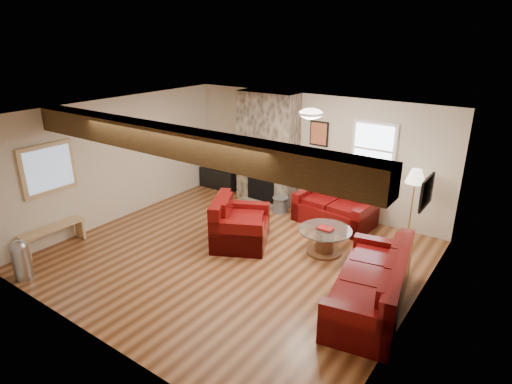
# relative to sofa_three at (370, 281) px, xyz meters

# --- Properties ---
(room) EXTENTS (8.00, 8.00, 8.00)m
(room) POSITION_rel_sofa_three_xyz_m (-2.48, 0.07, 0.83)
(room) COLOR #552E16
(room) RESTS_ON ground
(floor) EXTENTS (6.00, 6.00, 0.00)m
(floor) POSITION_rel_sofa_three_xyz_m (-2.48, 0.07, -0.42)
(floor) COLOR #552E16
(floor) RESTS_ON ground
(oak_beam) EXTENTS (6.00, 0.36, 0.38)m
(oak_beam) POSITION_rel_sofa_three_xyz_m (-2.48, -1.18, 1.89)
(oak_beam) COLOR #301E0E
(oak_beam) RESTS_ON room
(chimney_breast) EXTENTS (1.40, 0.67, 2.50)m
(chimney_breast) POSITION_rel_sofa_three_xyz_m (-3.48, 2.56, 0.80)
(chimney_breast) COLOR #363029
(chimney_breast) RESTS_ON floor
(back_window) EXTENTS (0.90, 0.08, 1.10)m
(back_window) POSITION_rel_sofa_three_xyz_m (-1.13, 2.78, 1.13)
(back_window) COLOR white
(back_window) RESTS_ON room
(hatch_window) EXTENTS (0.08, 1.00, 0.90)m
(hatch_window) POSITION_rel_sofa_three_xyz_m (-5.44, -1.43, 1.03)
(hatch_window) COLOR tan
(hatch_window) RESTS_ON room
(ceiling_dome) EXTENTS (0.40, 0.40, 0.18)m
(ceiling_dome) POSITION_rel_sofa_three_xyz_m (-1.58, 0.97, 2.02)
(ceiling_dome) COLOR white
(ceiling_dome) RESTS_ON room
(artwork_back) EXTENTS (0.42, 0.06, 0.52)m
(artwork_back) POSITION_rel_sofa_three_xyz_m (-2.33, 2.78, 1.28)
(artwork_back) COLOR black
(artwork_back) RESTS_ON room
(artwork_right) EXTENTS (0.06, 0.55, 0.42)m
(artwork_right) POSITION_rel_sofa_three_xyz_m (0.48, 0.37, 1.33)
(artwork_right) COLOR black
(artwork_right) RESTS_ON room
(sofa_three) EXTENTS (1.29, 2.28, 0.83)m
(sofa_three) POSITION_rel_sofa_three_xyz_m (0.00, 0.00, 0.00)
(sofa_three) COLOR #400904
(sofa_three) RESTS_ON floor
(loveseat) EXTENTS (1.61, 1.02, 0.82)m
(loveseat) POSITION_rel_sofa_three_xyz_m (-1.64, 2.30, -0.01)
(loveseat) COLOR #400904
(loveseat) RESTS_ON floor
(armchair_red) EXTENTS (1.35, 1.41, 0.88)m
(armchair_red) POSITION_rel_sofa_three_xyz_m (-2.67, 0.49, 0.03)
(armchair_red) COLOR #400904
(armchair_red) RESTS_ON floor
(coffee_table) EXTENTS (0.94, 0.94, 0.49)m
(coffee_table) POSITION_rel_sofa_three_xyz_m (-1.24, 1.07, -0.19)
(coffee_table) COLOR #4C2A18
(coffee_table) RESTS_ON floor
(tv_cabinet) EXTENTS (1.00, 0.40, 0.50)m
(tv_cabinet) POSITION_rel_sofa_three_xyz_m (-4.93, 2.60, -0.17)
(tv_cabinet) COLOR black
(tv_cabinet) RESTS_ON floor
(television) EXTENTS (0.73, 0.10, 0.42)m
(television) POSITION_rel_sofa_three_xyz_m (-4.93, 2.60, 0.29)
(television) COLOR black
(television) RESTS_ON tv_cabinet
(floor_lamp) EXTENTS (0.36, 0.36, 1.41)m
(floor_lamp) POSITION_rel_sofa_three_xyz_m (-0.17, 2.41, 0.79)
(floor_lamp) COLOR #AB9347
(floor_lamp) RESTS_ON floor
(pine_bench) EXTENTS (0.27, 1.14, 0.43)m
(pine_bench) POSITION_rel_sofa_three_xyz_m (-5.31, -1.62, -0.20)
(pine_bench) COLOR tan
(pine_bench) RESTS_ON floor
(pedal_bin) EXTENTS (0.36, 0.36, 0.68)m
(pedal_bin) POSITION_rel_sofa_three_xyz_m (-4.77, -2.47, -0.07)
(pedal_bin) COLOR #98989D
(pedal_bin) RESTS_ON floor
(coal_bucket) EXTENTS (0.36, 0.36, 0.34)m
(coal_bucket) POSITION_rel_sofa_three_xyz_m (-2.88, 2.19, -0.25)
(coal_bucket) COLOR slate
(coal_bucket) RESTS_ON floor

